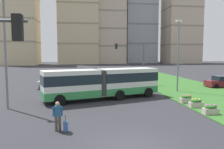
{
  "coord_description": "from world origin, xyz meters",
  "views": [
    {
      "loc": [
        -2.28,
        -10.1,
        4.45
      ],
      "look_at": [
        0.93,
        14.74,
        2.2
      ],
      "focal_mm": 35.61,
      "sensor_mm": 36.0,
      "label": 1
    }
  ],
  "objects": [
    {
      "name": "apartment_tower_centre",
      "position": [
        7.39,
        104.01,
        20.64
      ],
      "size": [
        22.04,
        19.01,
        41.23
      ],
      "color": "#C6B299",
      "rests_on": "ground"
    },
    {
      "name": "apartment_tower_westcentre",
      "position": [
        -4.49,
        100.06,
        18.33
      ],
      "size": [
        18.83,
        15.1,
        36.62
      ],
      "color": "beige",
      "rests_on": "ground"
    },
    {
      "name": "grass_median",
      "position": [
        11.38,
        10.0,
        0.04
      ],
      "size": [
        10.0,
        70.0,
        0.08
      ],
      "primitive_type": "cube",
      "color": "#336628",
      "rests_on": "ground_plane"
    },
    {
      "name": "streetlight_left",
      "position": [
        -8.5,
        8.8,
        5.05
      ],
      "size": [
        0.7,
        0.28,
        9.21
      ],
      "color": "slate",
      "rests_on": "ground"
    },
    {
      "name": "pedestrian_crossing",
      "position": [
        -3.79,
        2.82,
        1.0
      ],
      "size": [
        0.57,
        0.36,
        1.74
      ],
      "color": "#4C4238",
      "rests_on": "ground"
    },
    {
      "name": "car_maroon_sedan",
      "position": [
        16.42,
        17.65,
        0.75
      ],
      "size": [
        4.52,
        2.27,
        1.58
      ],
      "color": "maroon",
      "rests_on": "ground"
    },
    {
      "name": "apartment_tower_west",
      "position": [
        -30.0,
        91.41,
        18.87
      ],
      "size": [
        16.2,
        14.74,
        37.7
      ],
      "color": "beige",
      "rests_on": "ground"
    },
    {
      "name": "flower_planter_3",
      "position": [
        6.98,
        8.78,
        0.43
      ],
      "size": [
        1.1,
        0.56,
        0.74
      ],
      "color": "#B7AD9E",
      "rests_on": "grass_median"
    },
    {
      "name": "car_silver_hatch",
      "position": [
        -6.04,
        19.69,
        0.75
      ],
      "size": [
        4.47,
        2.17,
        1.58
      ],
      "color": "#B7BABF",
      "rests_on": "ground"
    },
    {
      "name": "rolling_suitcase",
      "position": [
        -3.34,
        2.62,
        0.31
      ],
      "size": [
        0.3,
        0.39,
        0.97
      ],
      "color": "#335693",
      "rests_on": "ground"
    },
    {
      "name": "articulated_bus",
      "position": [
        -0.38,
        11.84,
        1.65
      ],
      "size": [
        11.94,
        6.11,
        3.0
      ],
      "color": "silver",
      "rests_on": "ground"
    },
    {
      "name": "flower_planter_1",
      "position": [
        6.98,
        4.87,
        0.43
      ],
      "size": [
        1.1,
        0.56,
        0.74
      ],
      "color": "#B7AD9E",
      "rests_on": "grass_median"
    },
    {
      "name": "ground_plane",
      "position": [
        0.0,
        0.0,
        0.0
      ],
      "size": [
        260.0,
        260.0,
        0.0
      ],
      "primitive_type": "plane",
      "color": "#2D2D33"
    },
    {
      "name": "flower_planter_2",
      "position": [
        6.98,
        7.02,
        0.43
      ],
      "size": [
        1.1,
        0.56,
        0.74
      ],
      "color": "#B7AD9E",
      "rests_on": "grass_median"
    },
    {
      "name": "apartment_tower_east",
      "position": [
        48.51,
        101.75,
        18.36
      ],
      "size": [
        16.91,
        15.23,
        36.69
      ],
      "color": "#C6B299",
      "rests_on": "ground"
    },
    {
      "name": "streetlight_median",
      "position": [
        8.88,
        15.07,
        4.69
      ],
      "size": [
        0.7,
        0.28,
        8.49
      ],
      "color": "slate",
      "rests_on": "ground"
    },
    {
      "name": "traffic_light_far_right",
      "position": [
        5.11,
        22.0,
        4.21
      ],
      "size": [
        4.47,
        0.28,
        6.07
      ],
      "color": "#474C51",
      "rests_on": "ground"
    },
    {
      "name": "apartment_tower_eastcentre",
      "position": [
        28.16,
        110.45,
        24.72
      ],
      "size": [
        16.18,
        18.32,
        49.41
      ],
      "color": "#9EA3AD",
      "rests_on": "ground"
    }
  ]
}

